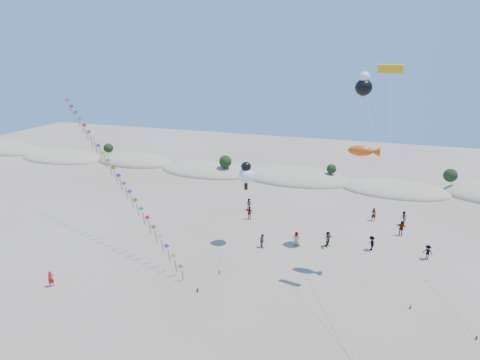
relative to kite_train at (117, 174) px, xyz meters
name	(u,v)px	position (x,y,z in m)	size (l,w,h in m)	color
dune_ridge	(301,179)	(15.52, 29.33, -7.88)	(145.30, 11.49, 5.57)	gray
kite_train	(117,174)	(0.00, 0.00, 0.00)	(23.60, 13.19, 15.91)	#3F2D1E
fish_kite	(364,151)	(25.62, 1.65, 4.08)	(2.84, 14.57, 12.61)	#3F2D1E
cartoon_kite_low	(246,174)	(13.61, 4.00, 0.13)	(1.66, 8.41, 9.48)	#3F2D1E
cartoon_kite_high	(364,86)	(24.93, 7.71, 9.47)	(6.77, 12.31, 18.87)	#3F2D1E
parafoil_kite	(390,76)	(27.10, -0.12, 10.88)	(2.67, 15.44, 19.80)	#3F2D1E
flyer_foreground	(51,279)	(-0.72, -10.41, -7.23)	(0.56, 0.37, 1.53)	red
beachgoers	(340,230)	(23.71, 8.78, -7.15)	(22.74, 12.30, 1.83)	slate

